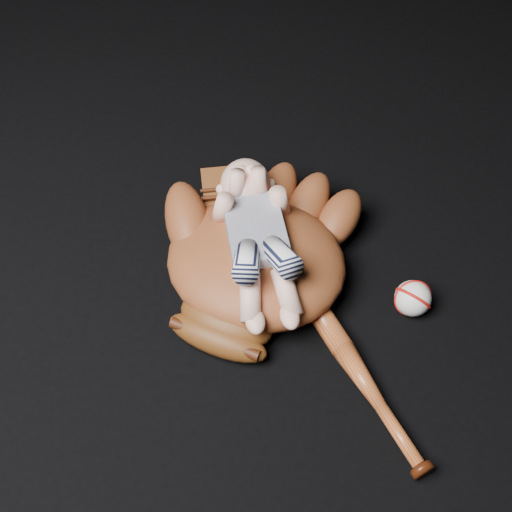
% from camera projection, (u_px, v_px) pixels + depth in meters
% --- Properties ---
extents(baseball_glove, '(0.54, 0.57, 0.14)m').
position_uv_depth(baseball_glove, '(256.00, 255.00, 1.11)').
color(baseball_glove, maroon).
rests_on(baseball_glove, ground).
extents(newborn_baby, '(0.21, 0.37, 0.14)m').
position_uv_depth(newborn_baby, '(259.00, 240.00, 1.07)').
color(newborn_baby, '#EBAD97').
rests_on(newborn_baby, baseball_glove).
extents(baseball_bat, '(0.22, 0.40, 0.04)m').
position_uv_depth(baseball_bat, '(351.00, 360.00, 1.04)').
color(baseball_bat, '#9F461E').
rests_on(baseball_bat, ground).
extents(baseball, '(0.08, 0.08, 0.06)m').
position_uv_depth(baseball, '(413.00, 298.00, 1.10)').
color(baseball, white).
rests_on(baseball, ground).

